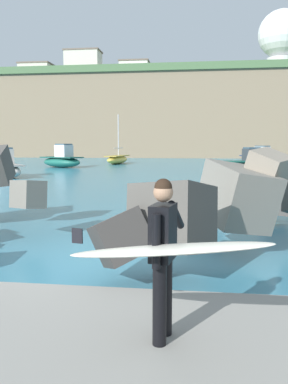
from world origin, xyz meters
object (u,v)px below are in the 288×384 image
object	(u,v)px
surfer_with_board	(163,250)
boat_near_centre	(117,159)
boat_near_left	(6,168)
boat_mid_right	(260,158)
radar_dome	(282,37)
station_building_annex	(38,79)
station_building_central	(83,66)
boat_far_centre	(249,164)
station_building_east	(135,72)
station_building_west	(37,74)
boat_mid_left	(62,160)

from	to	relation	value
surfer_with_board	boat_near_centre	bearing A→B (deg)	101.98
boat_near_left	surfer_with_board	bearing A→B (deg)	-59.69
boat_mid_right	radar_dome	distance (m)	39.13
station_building_annex	boat_near_centre	bearing A→B (deg)	-57.78
boat_near_left	radar_dome	xyz separation A→B (m)	(29.56, 53.80, 21.98)
radar_dome	station_building_central	bearing A→B (deg)	177.64
boat_far_centre	station_building_annex	distance (m)	72.58
boat_far_centre	station_building_east	xyz separation A→B (m)	(-17.51, 51.64, 17.12)
boat_mid_right	station_building_west	distance (m)	60.46
station_building_annex	surfer_with_board	bearing A→B (deg)	-66.89
boat_near_centre	station_building_annex	distance (m)	55.12
boat_mid_right	radar_dome	size ratio (longest dim) A/B	0.51
radar_dome	station_building_west	world-z (taller)	radar_dome
surfer_with_board	boat_mid_left	world-z (taller)	boat_mid_left
station_building_annex	boat_mid_left	bearing A→B (deg)	-65.48
station_building_east	station_building_annex	world-z (taller)	station_building_east
station_building_annex	station_building_west	bearing A→B (deg)	-70.20
surfer_with_board	station_building_east	bearing A→B (deg)	98.94
station_building_annex	boat_mid_right	bearing A→B (deg)	-42.64
radar_dome	boat_far_centre	bearing A→B (deg)	-104.04
boat_near_left	boat_near_centre	bearing A→B (deg)	78.03
boat_near_left	boat_mid_left	distance (m)	11.99
boat_far_centre	station_building_central	size ratio (longest dim) A/B	0.60
station_building_west	boat_near_left	bearing A→B (deg)	-69.58
station_building_west	station_building_central	xyz separation A→B (m)	(12.36, -5.01, 0.67)
boat_near_left	station_building_central	distance (m)	59.18
boat_mid_right	station_building_central	world-z (taller)	station_building_central
boat_near_centre	station_building_west	distance (m)	51.81
boat_near_centre	station_building_west	world-z (taller)	station_building_west
station_building_west	boat_far_centre	bearing A→B (deg)	-52.97
boat_near_centre	boat_mid_left	distance (m)	8.73
boat_far_centre	station_building_east	world-z (taller)	station_building_east
boat_mid_right	station_building_west	xyz separation A→B (m)	(-43.74, 37.94, 17.38)
boat_far_centre	station_building_west	world-z (taller)	station_building_west
surfer_with_board	boat_near_left	distance (m)	25.91
radar_dome	station_building_east	distance (m)	30.01
station_building_west	station_building_east	bearing A→B (deg)	-4.63
radar_dome	station_building_central	size ratio (longest dim) A/B	1.62
radar_dome	station_building_west	bearing A→B (deg)	172.72
station_building_west	station_building_east	size ratio (longest dim) A/B	1.15
surfer_with_board	boat_mid_right	distance (m)	45.60
boat_mid_right	station_building_annex	distance (m)	63.50
boat_far_centre	station_building_east	bearing A→B (deg)	108.73
station_building_west	station_building_east	xyz separation A→B (m)	(22.84, -1.85, -0.27)
boat_mid_left	boat_far_centre	bearing A→B (deg)	-15.72
boat_far_centre	radar_dome	distance (m)	53.05
boat_near_left	station_building_annex	bearing A→B (deg)	110.39
boat_mid_left	station_building_annex	distance (m)	59.56
boat_far_centre	radar_dome	size ratio (longest dim) A/B	0.37
surfer_with_board	boat_mid_left	bearing A→B (deg)	110.93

